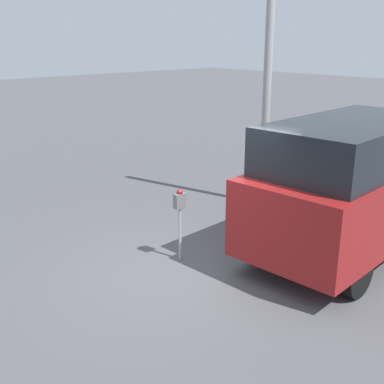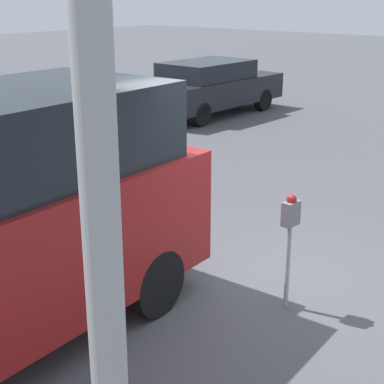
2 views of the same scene
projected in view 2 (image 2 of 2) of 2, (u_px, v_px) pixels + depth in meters
ground_plane at (263, 285)px, 6.89m from camera, size 80.00×80.00×0.00m
parking_meter_near at (290, 225)px, 6.12m from camera, size 0.21×0.13×1.29m
lamp_post at (103, 259)px, 2.71m from camera, size 0.44×0.44×5.81m
car_distant at (211, 86)px, 16.18m from camera, size 4.53×1.81×1.48m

